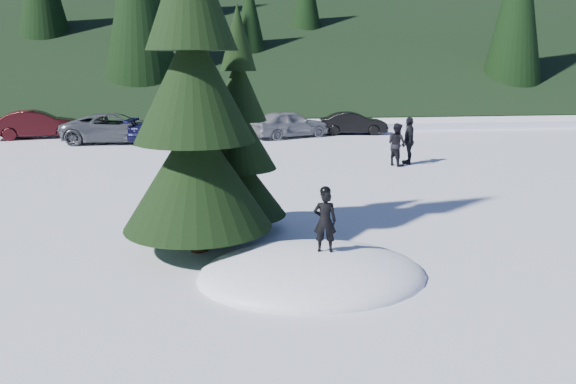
{
  "coord_description": "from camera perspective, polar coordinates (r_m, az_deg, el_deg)",
  "views": [
    {
      "loc": [
        -1.84,
        -10.1,
        4.08
      ],
      "look_at": [
        -0.14,
        2.49,
        1.1
      ],
      "focal_mm": 35.0,
      "sensor_mm": 36.0,
      "label": 1
    }
  ],
  "objects": [
    {
      "name": "ground",
      "position": [
        11.05,
        2.47,
        -8.49
      ],
      "size": [
        200.0,
        200.0,
        0.0
      ],
      "primitive_type": "plane",
      "color": "white",
      "rests_on": "ground"
    },
    {
      "name": "car_1",
      "position": [
        33.22,
        -24.08,
        6.3
      ],
      "size": [
        4.74,
        2.58,
        1.48
      ],
      "primitive_type": "imported",
      "rotation": [
        0.0,
        0.0,
        1.81
      ],
      "color": "black",
      "rests_on": "ground"
    },
    {
      "name": "car_2",
      "position": [
        29.94,
        -17.0,
        6.24
      ],
      "size": [
        5.47,
        2.72,
        1.49
      ],
      "primitive_type": "imported",
      "rotation": [
        0.0,
        0.0,
        1.52
      ],
      "color": "#55595E",
      "rests_on": "ground"
    },
    {
      "name": "adult_0",
      "position": [
        22.69,
        10.98,
        4.77
      ],
      "size": [
        0.95,
        1.02,
        1.69
      ],
      "primitive_type": "imported",
      "rotation": [
        0.0,
        0.0,
        2.05
      ],
      "color": "black",
      "rests_on": "ground"
    },
    {
      "name": "car_4",
      "position": [
        30.59,
        0.13,
        6.95
      ],
      "size": [
        4.7,
        3.28,
        1.49
      ],
      "primitive_type": "imported",
      "rotation": [
        0.0,
        0.0,
        1.96
      ],
      "color": "gray",
      "rests_on": "ground"
    },
    {
      "name": "adult_1",
      "position": [
        23.18,
        12.17,
        5.13
      ],
      "size": [
        0.72,
        1.18,
        1.88
      ],
      "primitive_type": "imported",
      "rotation": [
        0.0,
        0.0,
        4.47
      ],
      "color": "black",
      "rests_on": "ground"
    },
    {
      "name": "car_3",
      "position": [
        28.43,
        -11.45,
        6.05
      ],
      "size": [
        4.82,
        2.61,
        1.33
      ],
      "primitive_type": "imported",
      "rotation": [
        0.0,
        0.0,
        1.4
      ],
      "color": "black",
      "rests_on": "ground"
    },
    {
      "name": "child_skier",
      "position": [
        10.77,
        3.77,
        -2.96
      ],
      "size": [
        0.49,
        0.37,
        1.22
      ],
      "primitive_type": "imported",
      "rotation": [
        0.0,
        0.0,
        2.96
      ],
      "color": "black",
      "rests_on": "snow_mound"
    },
    {
      "name": "spruce_short",
      "position": [
        13.46,
        -4.91,
        4.71
      ],
      "size": [
        2.2,
        2.2,
        5.37
      ],
      "color": "#311C10",
      "rests_on": "ground"
    },
    {
      "name": "snow_mound",
      "position": [
        11.05,
        2.47,
        -8.49
      ],
      "size": [
        4.48,
        3.52,
        0.96
      ],
      "primitive_type": "ellipsoid",
      "color": "white",
      "rests_on": "ground"
    },
    {
      "name": "car_5",
      "position": [
        32.19,
        6.64,
        6.95
      ],
      "size": [
        3.88,
        1.68,
        1.24
      ],
      "primitive_type": "imported",
      "rotation": [
        0.0,
        0.0,
        1.47
      ],
      "color": "black",
      "rests_on": "ground"
    },
    {
      "name": "spruce_tall",
      "position": [
        11.93,
        -9.54,
        9.36
      ],
      "size": [
        3.2,
        3.2,
        8.6
      ],
      "color": "#311C10",
      "rests_on": "ground"
    }
  ]
}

